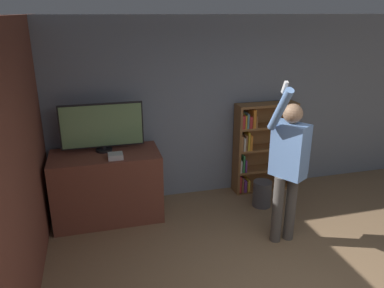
# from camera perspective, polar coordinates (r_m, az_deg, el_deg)

# --- Properties ---
(wall_back) EXTENTS (6.97, 0.06, 2.70)m
(wall_back) POSITION_cam_1_polar(r_m,az_deg,el_deg) (5.70, 3.69, 5.47)
(wall_back) COLOR gray
(wall_back) RESTS_ON ground_plane
(wall_side_brick) EXTENTS (0.06, 4.69, 2.70)m
(wall_side_brick) POSITION_cam_1_polar(r_m,az_deg,el_deg) (3.99, -24.64, -2.63)
(wall_side_brick) COLOR brown
(wall_side_brick) RESTS_ON ground_plane
(tv_ledge) EXTENTS (1.44, 0.72, 0.95)m
(tv_ledge) POSITION_cam_1_polar(r_m,az_deg,el_deg) (5.28, -12.79, -6.27)
(tv_ledge) COLOR brown
(tv_ledge) RESTS_ON ground_plane
(television) EXTENTS (1.09, 0.22, 0.66)m
(television) POSITION_cam_1_polar(r_m,az_deg,el_deg) (5.10, -13.53, 2.57)
(television) COLOR black
(television) RESTS_ON tv_ledge
(game_console) EXTENTS (0.19, 0.17, 0.07)m
(game_console) POSITION_cam_1_polar(r_m,az_deg,el_deg) (4.89, -11.58, -1.83)
(game_console) COLOR silver
(game_console) RESTS_ON tv_ledge
(bookshelf) EXTENTS (0.96, 0.28, 1.42)m
(bookshelf) POSITION_cam_1_polar(r_m,az_deg,el_deg) (5.97, 10.17, -0.51)
(bookshelf) COLOR brown
(bookshelf) RESTS_ON ground_plane
(person) EXTENTS (0.55, 0.56, 2.06)m
(person) POSITION_cam_1_polar(r_m,az_deg,el_deg) (4.55, 14.51, -2.58)
(person) COLOR #56514C
(person) RESTS_ON ground_plane
(waste_bin) EXTENTS (0.27, 0.27, 0.39)m
(waste_bin) POSITION_cam_1_polar(r_m,az_deg,el_deg) (5.67, 10.63, -7.44)
(waste_bin) COLOR #4C4C51
(waste_bin) RESTS_ON ground_plane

